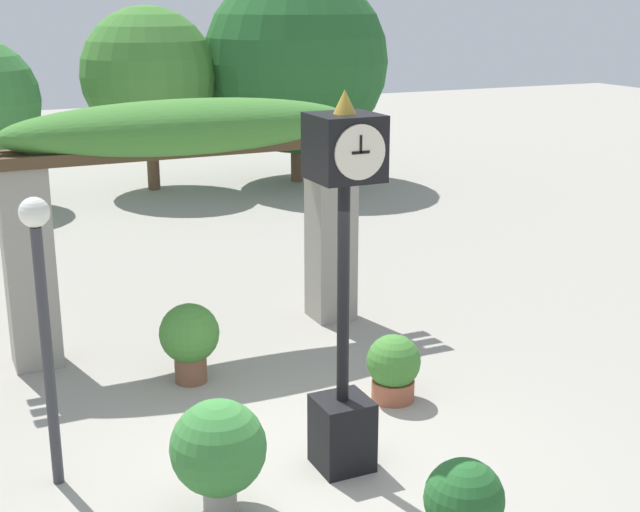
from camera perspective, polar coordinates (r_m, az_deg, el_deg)
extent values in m
plane|color=gray|center=(8.67, -0.71, -13.40)|extent=(60.00, 60.00, 0.00)
cube|color=black|center=(8.54, 1.43, -11.24)|extent=(0.50, 0.50, 0.69)
cylinder|color=black|center=(8.01, 1.50, -2.55)|extent=(0.11, 0.11, 2.04)
cylinder|color=gold|center=(7.73, 1.55, 4.76)|extent=(0.18, 0.18, 0.04)
cube|color=black|center=(7.68, 1.57, 6.98)|extent=(0.57, 0.57, 0.57)
cylinder|color=beige|center=(7.42, 2.58, 6.65)|extent=(0.47, 0.02, 0.47)
cylinder|color=beige|center=(7.94, 0.63, 7.29)|extent=(0.47, 0.02, 0.47)
cube|color=black|center=(7.41, 2.63, 6.63)|extent=(0.16, 0.01, 0.02)
cube|color=black|center=(7.40, 2.64, 7.17)|extent=(0.02, 0.01, 0.15)
cone|color=gold|center=(7.63, 1.59, 9.85)|extent=(0.20, 0.20, 0.21)
cube|color=gray|center=(11.06, -18.11, -0.70)|extent=(0.55, 0.55, 2.44)
cube|color=gray|center=(12.10, 0.71, 1.54)|extent=(0.55, 0.55, 2.44)
cube|color=#4C3823|center=(10.88, -8.13, 6.67)|extent=(5.10, 0.12, 0.14)
cube|color=#4C3823|center=(11.15, -8.54, 6.87)|extent=(5.10, 0.12, 0.14)
cube|color=#4C3823|center=(11.41, -8.94, 7.07)|extent=(5.10, 0.12, 0.14)
ellipsoid|color=#427F33|center=(11.11, -8.60, 8.12)|extent=(4.45, 1.15, 0.70)
sphere|color=#235B28|center=(7.30, 9.20, -15.09)|extent=(0.64, 0.64, 0.64)
cylinder|color=#9E563D|center=(9.98, 4.69, -8.53)|extent=(0.47, 0.47, 0.23)
sphere|color=#427F33|center=(9.85, 4.73, -6.73)|extent=(0.60, 0.60, 0.60)
cylinder|color=brown|center=(10.48, -8.27, -7.09)|extent=(0.37, 0.37, 0.33)
sphere|color=#427F33|center=(10.32, -8.36, -4.91)|extent=(0.69, 0.69, 0.69)
cylinder|color=gray|center=(7.98, -6.42, -15.03)|extent=(0.29, 0.29, 0.31)
sphere|color=#387A38|center=(7.75, -6.53, -12.08)|extent=(0.83, 0.83, 0.83)
cylinder|color=#333338|center=(8.26, -17.03, -6.39)|extent=(0.10, 0.10, 2.42)
sphere|color=white|center=(7.86, -17.83, 2.68)|extent=(0.26, 0.26, 0.26)
cylinder|color=brown|center=(20.99, -10.66, 6.30)|extent=(0.28, 0.28, 1.56)
sphere|color=#427F33|center=(20.76, -10.93, 11.32)|extent=(3.05, 3.05, 3.05)
cylinder|color=brown|center=(21.62, -1.51, 6.58)|extent=(0.28, 0.28, 1.35)
sphere|color=#235B28|center=(21.36, -1.56, 12.37)|extent=(4.32, 4.32, 4.32)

